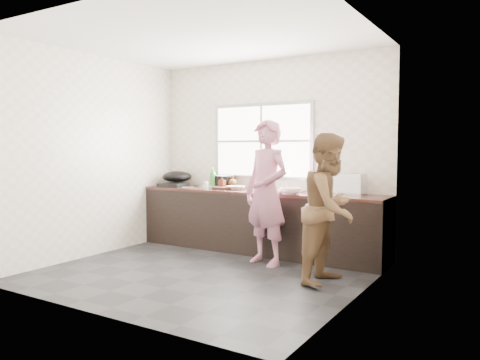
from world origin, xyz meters
The scene contains 30 objects.
floor centered at (0.00, 0.00, -0.01)m, with size 3.60×3.20×0.01m, color #27272A.
ceiling centered at (0.00, 0.00, 2.71)m, with size 3.60×3.20×0.01m, color silver.
wall_back centered at (0.00, 1.60, 1.35)m, with size 3.60×0.01×2.70m, color silver.
wall_left centered at (-1.80, 0.00, 1.35)m, with size 0.01×3.20×2.70m, color silver.
wall_right centered at (1.80, 0.00, 1.35)m, with size 0.01×3.20×2.70m, color beige.
wall_front centered at (0.00, -1.60, 1.35)m, with size 3.60×0.01×2.70m, color beige.
cabinet centered at (0.00, 1.29, 0.41)m, with size 3.60×0.62×0.82m, color black.
countertop centered at (0.00, 1.29, 0.84)m, with size 3.60×0.64×0.04m, color #341A15.
sink centered at (0.35, 1.29, 0.86)m, with size 0.55×0.45×0.02m, color silver.
faucet centered at (0.35, 1.49, 1.01)m, with size 0.02×0.02×0.30m, color silver.
window_frame centered at (-0.10, 1.59, 1.55)m, with size 1.60×0.05×1.10m, color #9EA0A5.
window_glazing centered at (-0.10, 1.57, 1.55)m, with size 1.50×0.01×1.00m, color white.
woman centered at (0.43, 0.74, 0.84)m, with size 0.61×0.40×1.68m, color #C97895.
person_side centered at (1.39, 0.41, 0.81)m, with size 0.78×0.61×1.61m, color brown.
cutting_board centered at (-0.53, 1.26, 0.88)m, with size 0.39×0.39×0.04m, color #331B13.
cleaver centered at (-0.28, 1.24, 0.90)m, with size 0.20×0.10×0.01m, color silver.
bowl_mince centered at (-0.33, 1.24, 0.89)m, with size 0.23×0.23×0.06m, color silver.
bowl_crabs centered at (0.59, 1.08, 0.89)m, with size 0.21×0.21×0.07m, color white.
bowl_held centered at (0.44, 1.08, 0.89)m, with size 0.19×0.19×0.06m, color white.
black_pot centered at (-0.69, 1.45, 0.95)m, with size 0.25×0.25×0.18m, color black.
plate_food centered at (-0.95, 1.47, 0.87)m, with size 0.23×0.23×0.02m, color white.
bottle_green centered at (-0.91, 1.50, 1.01)m, with size 0.12×0.12×0.30m, color #3D892D.
bottle_brown_tall centered at (-0.59, 1.27, 0.95)m, with size 0.08×0.08×0.18m, color #491F12.
bottle_brown_short centered at (-0.52, 1.45, 0.95)m, with size 0.14×0.14×0.18m, color #3D250F.
glass_jar centered at (-0.85, 1.24, 0.91)m, with size 0.07×0.07×0.10m, color white.
burner centered at (-1.44, 1.20, 0.89)m, with size 0.37×0.37×0.05m, color black.
wok centered at (-1.48, 1.34, 1.01)m, with size 0.45×0.45×0.17m, color black.
dish_rack centered at (1.27, 1.41, 0.99)m, with size 0.36×0.25×0.27m, color #BBBDC2.
pot_lid_left centered at (-1.03, 1.43, 0.87)m, with size 0.22×0.22×0.01m, color silver.
pot_lid_right centered at (-1.27, 1.28, 0.87)m, with size 0.27×0.27×0.01m, color silver.
Camera 1 is at (3.17, -4.35, 1.45)m, focal length 35.00 mm.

